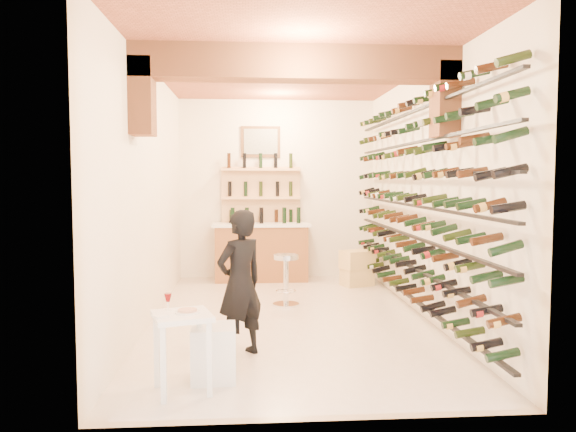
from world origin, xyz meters
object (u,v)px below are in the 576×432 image
object	(u,v)px
chrome_barstool	(286,276)
crate_lower	(357,277)
tasting_table	(182,327)
back_counter	(261,250)
person	(240,283)
wine_rack	(408,198)
white_stool	(214,353)

from	to	relation	value
chrome_barstool	crate_lower	bearing A→B (deg)	46.37
tasting_table	chrome_barstool	size ratio (longest dim) A/B	1.12
tasting_table	crate_lower	distance (m)	5.03
back_counter	tasting_table	xyz separation A→B (m)	(-0.78, -5.00, 0.02)
person	chrome_barstool	world-z (taller)	person
back_counter	person	bearing A→B (deg)	-94.34
wine_rack	person	world-z (taller)	wine_rack
tasting_table	person	distance (m)	1.05
back_counter	crate_lower	bearing A→B (deg)	-20.20
person	crate_lower	xyz separation A→B (m)	(1.90, 3.50, -0.60)
white_stool	crate_lower	size ratio (longest dim) A/B	1.01
white_stool	chrome_barstool	world-z (taller)	chrome_barstool
tasting_table	person	size ratio (longest dim) A/B	0.55
white_stool	person	bearing A→B (deg)	70.92
tasting_table	crate_lower	size ratio (longest dim) A/B	1.68
tasting_table	person	bearing A→B (deg)	45.50
wine_rack	crate_lower	distance (m)	2.51
wine_rack	back_counter	world-z (taller)	wine_rack
white_stool	chrome_barstool	xyz separation A→B (m)	(0.84, 2.81, 0.18)
chrome_barstool	wine_rack	bearing A→B (deg)	-25.06
wine_rack	crate_lower	world-z (taller)	wine_rack
back_counter	tasting_table	world-z (taller)	back_counter
tasting_table	person	xyz separation A→B (m)	(0.47, 0.92, 0.19)
white_stool	person	xyz separation A→B (m)	(0.23, 0.66, 0.50)
back_counter	white_stool	size ratio (longest dim) A/B	3.48
back_counter	crate_lower	xyz separation A→B (m)	(1.59, -0.58, -0.39)
tasting_table	crate_lower	world-z (taller)	tasting_table
tasting_table	crate_lower	xyz separation A→B (m)	(2.37, 4.42, -0.41)
wine_rack	crate_lower	xyz separation A→B (m)	(-0.24, 2.06, -1.40)
white_stool	wine_rack	bearing A→B (deg)	41.43
wine_rack	tasting_table	size ratio (longest dim) A/B	6.99
back_counter	white_stool	distance (m)	4.78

